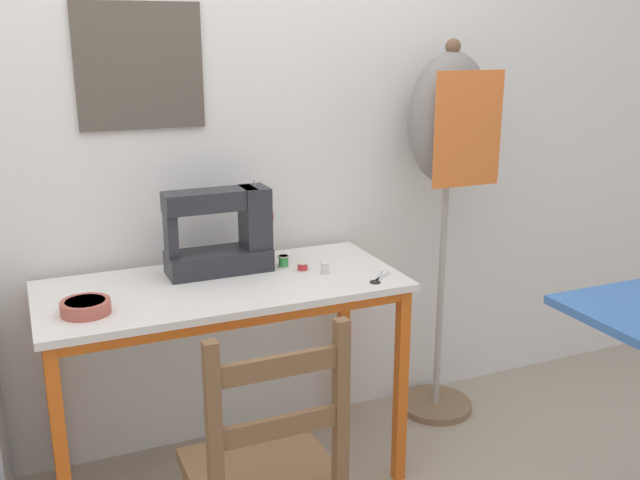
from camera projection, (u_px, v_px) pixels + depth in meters
wall_back at (191, 126)px, 2.62m from camera, size 10.00×0.07×2.55m
sewing_table at (225, 309)px, 2.46m from camera, size 1.24×0.57×0.78m
sewing_machine at (224, 233)px, 2.53m from camera, size 0.39×0.15×0.32m
fabric_bowl at (86, 307)px, 2.17m from camera, size 0.15×0.15×0.04m
scissors at (378, 279)px, 2.47m from camera, size 0.12×0.12×0.01m
thread_spool_near_machine at (283, 261)px, 2.61m from camera, size 0.04×0.04×0.04m
thread_spool_mid_table at (303, 266)px, 2.57m from camera, size 0.04×0.04×0.03m
thread_spool_far_edge at (325, 268)px, 2.54m from camera, size 0.04×0.04×0.04m
wooden_chair at (265, 475)px, 1.97m from camera, size 0.40×0.38×0.91m
dress_form at (449, 141)px, 2.84m from camera, size 0.35×0.32×1.58m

